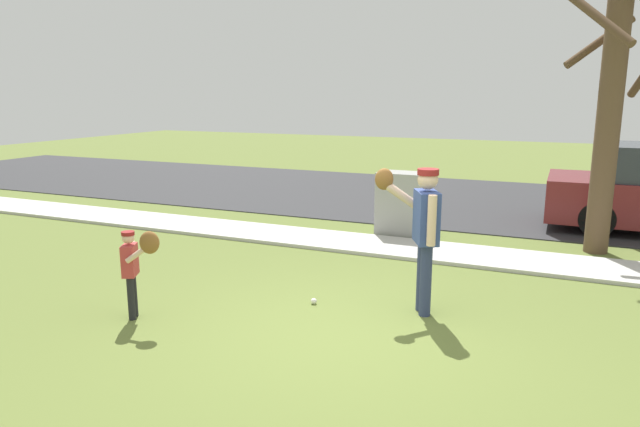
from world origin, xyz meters
TOP-DOWN VIEW (x-y plane):
  - ground_plane at (0.00, 3.50)m, footprint 48.00×48.00m
  - sidewalk_strip at (0.00, 3.60)m, footprint 36.00×1.20m
  - road_surface at (0.00, 8.60)m, footprint 36.00×6.80m
  - person_adult at (0.67, 0.97)m, footprint 0.85×0.56m
  - person_child at (-2.28, -0.54)m, footprint 0.56×0.34m
  - baseball at (-0.60, 0.71)m, footprint 0.07×0.07m
  - utility_cabinet at (-0.56, 4.55)m, footprint 0.85×0.55m
  - street_tree_near at (2.71, 4.74)m, footprint 1.84×1.88m

SIDE VIEW (x-z plane):
  - ground_plane at x=0.00m, z-range 0.00..0.00m
  - road_surface at x=0.00m, z-range 0.00..0.02m
  - sidewalk_strip at x=0.00m, z-range 0.00..0.06m
  - baseball at x=-0.60m, z-range 0.00..0.07m
  - utility_cabinet at x=-0.56m, z-range 0.00..1.18m
  - person_child at x=-2.28m, z-range 0.17..1.24m
  - person_adult at x=0.67m, z-range 0.22..1.95m
  - street_tree_near at x=2.71m, z-range 0.16..4.80m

